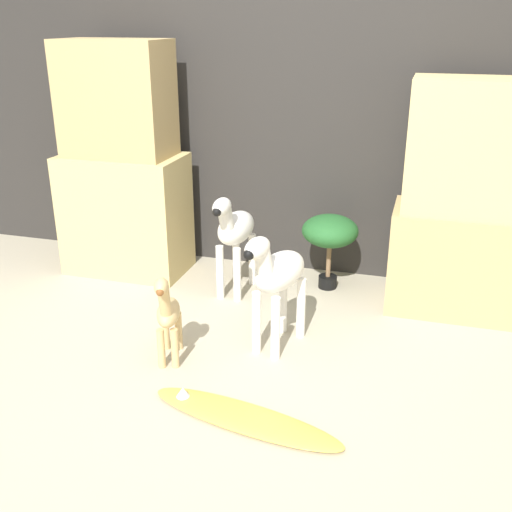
% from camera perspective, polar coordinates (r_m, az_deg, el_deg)
% --- Properties ---
extents(ground_plane, '(14.00, 14.00, 0.00)m').
position_cam_1_polar(ground_plane, '(3.10, -3.15, -11.76)').
color(ground_plane, '#B2A88E').
extents(wall_back, '(6.40, 0.08, 2.20)m').
position_cam_1_polar(wall_back, '(4.17, 3.96, 13.29)').
color(wall_back, '#2D2B28').
rests_on(wall_back, ground_plane).
extents(rock_pillar_left, '(0.84, 0.48, 1.59)m').
position_cam_1_polar(rock_pillar_left, '(4.26, -12.61, 7.90)').
color(rock_pillar_left, '#D1B775').
rests_on(rock_pillar_left, ground_plane).
extents(rock_pillar_right, '(0.84, 0.48, 1.40)m').
position_cam_1_polar(rock_pillar_right, '(3.77, 19.44, 4.40)').
color(rock_pillar_right, tan).
rests_on(rock_pillar_right, ground_plane).
extents(zebra_right, '(0.30, 0.54, 0.71)m').
position_cam_1_polar(zebra_right, '(3.19, 2.00, -1.88)').
color(zebra_right, white).
rests_on(zebra_right, ground_plane).
extents(zebra_left, '(0.22, 0.54, 0.71)m').
position_cam_1_polar(zebra_left, '(3.85, -2.08, 2.36)').
color(zebra_left, white).
rests_on(zebra_left, ground_plane).
extents(giraffe_figurine, '(0.20, 0.40, 0.55)m').
position_cam_1_polar(giraffe_figurine, '(3.15, -8.41, -5.49)').
color(giraffe_figurine, tan).
rests_on(giraffe_figurine, ground_plane).
extents(potted_palm_front, '(0.37, 0.37, 0.51)m').
position_cam_1_polar(potted_palm_front, '(3.97, 7.06, 2.16)').
color(potted_palm_front, black).
rests_on(potted_palm_front, ground_plane).
extents(surfboard, '(0.98, 0.39, 0.07)m').
position_cam_1_polar(surfboard, '(2.83, -1.28, -15.05)').
color(surfboard, gold).
rests_on(surfboard, ground_plane).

